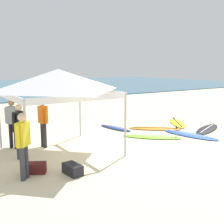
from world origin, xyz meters
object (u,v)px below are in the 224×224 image
(canopy_tent, at_px, (58,80))
(surfboard_blue, at_px, (190,135))
(surfboard_orange, at_px, (155,128))
(gear_bag_by_pole, at_px, (73,169))
(person_yellow, at_px, (23,142))
(person_grey, at_px, (12,121))
(surfboard_yellow, at_px, (177,123))
(person_orange, at_px, (43,120))
(surfboard_lime, at_px, (152,137))
(person_black, at_px, (20,127))
(gear_bag_near_tent, at_px, (35,168))
(surfboard_black, at_px, (207,129))
(surfboard_navy, at_px, (115,128))

(canopy_tent, xyz_separation_m, surfboard_blue, (5.35, -0.94, -2.35))
(surfboard_orange, relative_size, gear_bag_by_pole, 3.72)
(person_yellow, height_order, person_grey, same)
(surfboard_yellow, xyz_separation_m, person_orange, (-6.99, -0.22, 0.95))
(surfboard_orange, xyz_separation_m, surfboard_blue, (0.41, -1.68, -0.00))
(canopy_tent, xyz_separation_m, surfboard_yellow, (6.72, 1.04, -2.35))
(surfboard_lime, xyz_separation_m, gear_bag_by_pole, (-4.32, -1.69, 0.10))
(canopy_tent, xyz_separation_m, person_black, (-1.27, 0.07, -1.40))
(surfboard_lime, relative_size, gear_bag_near_tent, 3.52)
(surfboard_yellow, bearing_deg, surfboard_black, -85.00)
(surfboard_black, distance_m, person_yellow, 8.62)
(surfboard_blue, distance_m, gear_bag_near_tent, 6.67)
(surfboard_navy, height_order, person_grey, person_grey)
(surfboard_orange, bearing_deg, surfboard_blue, -76.36)
(gear_bag_near_tent, bearing_deg, person_orange, 64.21)
(surfboard_navy, bearing_deg, surfboard_lime, -81.32)
(surfboard_black, distance_m, person_black, 8.22)
(surfboard_orange, xyz_separation_m, person_grey, (-6.13, 0.56, 0.95))
(person_yellow, distance_m, person_orange, 2.79)
(surfboard_orange, distance_m, surfboard_yellow, 1.81)
(surfboard_black, relative_size, gear_bag_near_tent, 4.19)
(surfboard_navy, bearing_deg, person_black, -159.62)
(person_orange, bearing_deg, surfboard_orange, -0.87)
(canopy_tent, xyz_separation_m, surfboard_black, (6.87, -0.63, -2.35))
(surfboard_yellow, bearing_deg, gear_bag_near_tent, -163.47)
(canopy_tent, bearing_deg, surfboard_lime, -4.53)
(canopy_tent, bearing_deg, surfboard_orange, 8.53)
(surfboard_yellow, relative_size, person_black, 1.31)
(canopy_tent, relative_size, person_yellow, 1.89)
(surfboard_orange, relative_size, surfboard_black, 0.89)
(surfboard_orange, height_order, surfboard_black, same)
(surfboard_yellow, relative_size, surfboard_lime, 1.06)
(surfboard_orange, xyz_separation_m, person_black, (-6.21, -0.67, 0.95))
(canopy_tent, relative_size, surfboard_navy, 1.65)
(surfboard_black, relative_size, gear_bag_by_pole, 4.19)
(canopy_tent, distance_m, gear_bag_by_pole, 3.05)
(surfboard_blue, bearing_deg, person_orange, 162.62)
(surfboard_orange, xyz_separation_m, surfboard_yellow, (1.78, 0.30, 0.00))
(surfboard_navy, bearing_deg, gear_bag_near_tent, -146.51)
(person_black, bearing_deg, canopy_tent, -3.06)
(surfboard_blue, bearing_deg, person_grey, 161.12)
(surfboard_yellow, distance_m, person_orange, 7.05)
(canopy_tent, relative_size, surfboard_orange, 1.45)
(surfboard_blue, relative_size, surfboard_lime, 1.19)
(person_yellow, bearing_deg, surfboard_blue, 5.49)
(surfboard_navy, bearing_deg, person_yellow, -146.17)
(surfboard_orange, bearing_deg, canopy_tent, -171.47)
(person_orange, bearing_deg, surfboard_yellow, 1.81)
(surfboard_lime, bearing_deg, surfboard_blue, -22.57)
(surfboard_lime, height_order, person_orange, person_orange)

